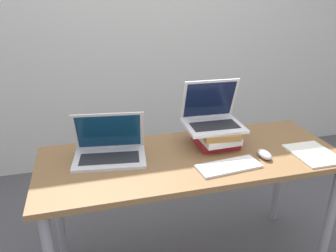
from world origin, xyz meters
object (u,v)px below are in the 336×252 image
Objects in this scene: book_stack at (216,136)px; notepad at (313,154)px; laptop_on_books at (212,117)px; laptop_left at (109,149)px; mouse at (264,154)px; wireless_keyboard at (229,166)px.

book_stack reaches higher than notepad.
notepad is at bearing -30.36° from laptop_on_books.
book_stack is at bearing -0.23° from laptop_left.
laptop_on_books is at bearing 130.73° from mouse.
book_stack is 0.83× the size of laptop_on_books.
mouse is at bearing -14.84° from laptop_left.
wireless_keyboard is 0.23m from mouse.
laptop_on_books is 2.92× the size of mouse.
notepad is (0.47, -0.27, -0.15)m from laptop_on_books.
mouse is (0.20, -0.23, -0.14)m from laptop_on_books.
laptop_left is 0.60m from wireless_keyboard.
laptop_left is 1.20× the size of wireless_keyboard.
notepad is at bearing -8.34° from mouse.
book_stack is 0.51m from notepad.
mouse is (0.18, -0.20, -0.04)m from book_stack.
laptop_left is 0.80m from mouse.
laptop_left reaches higher than book_stack.
book_stack is 0.28m from mouse.
laptop_on_books is (-0.02, 0.03, 0.10)m from book_stack.
laptop_on_books is 0.56m from notepad.
book_stack is 0.11m from laptop_on_books.
book_stack is at bearing 151.85° from notepad.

